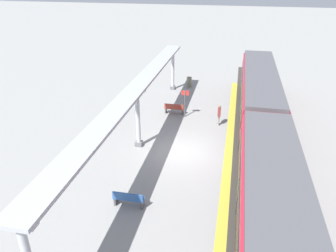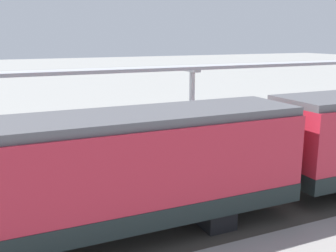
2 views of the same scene
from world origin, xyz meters
name	(u,v)px [view 1 (image 1 of 2)]	position (x,y,z in m)	size (l,w,h in m)	color
ground_plane	(181,151)	(0.00, 0.00, 0.00)	(176.00, 176.00, 0.00)	gray
tactile_edge_strip	(228,156)	(-2.97, 0.00, 0.00)	(0.50, 28.84, 0.01)	gold
trackbed	(259,160)	(-4.82, 0.00, 0.00)	(3.20, 40.84, 0.01)	#38332D
train_near_carriage	(259,93)	(-4.81, -6.70, 1.83)	(2.65, 13.96, 3.48)	#B42235
train_far_carriage	(273,228)	(-4.81, 7.84, 1.83)	(2.65, 13.96, 3.48)	#B42235
canopy_pillar_nearest	(173,69)	(2.77, -11.32, 1.97)	(1.10, 0.44, 3.88)	slate
canopy_pillar_second	(138,118)	(2.77, -0.15, 1.97)	(1.10, 0.44, 3.88)	slate
canopy_beam	(136,89)	(2.77, 0.05, 3.96)	(1.20, 23.53, 0.16)	#A8AAB2
bench_near_end	(174,109)	(1.53, -5.66, 0.44)	(1.50, 0.45, 0.86)	#9A382C
bench_mid_platform	(128,199)	(1.54, 5.70, 0.44)	(1.50, 0.46, 0.86)	#2F599A
trash_bin	(189,82)	(1.35, -12.32, 0.48)	(0.48, 0.48, 0.96)	#6E7359
platform_info_sign	(185,101)	(0.62, -5.30, 1.33)	(0.56, 0.10, 2.20)	#4C4C51
passenger_waiting_near_edge	(219,113)	(-2.05, -4.31, 0.97)	(0.24, 0.46, 1.56)	gray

